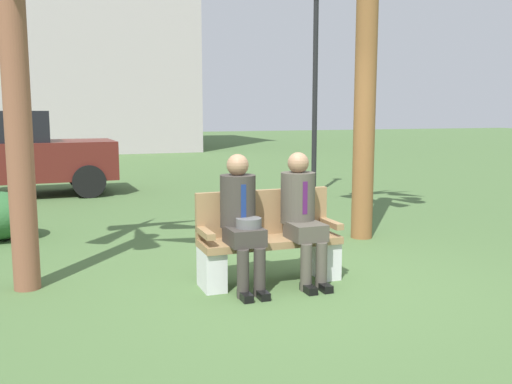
{
  "coord_description": "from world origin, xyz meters",
  "views": [
    {
      "loc": [
        -2.26,
        -4.86,
        1.68
      ],
      "look_at": [
        -0.24,
        0.61,
        0.85
      ],
      "focal_mm": 40.02,
      "sensor_mm": 36.0,
      "label": 1
    }
  ],
  "objects": [
    {
      "name": "street_lamp",
      "position": [
        2.76,
        5.4,
        2.43
      ],
      "size": [
        0.24,
        0.24,
        4.03
      ],
      "color": "black",
      "rests_on": "ground"
    },
    {
      "name": "seated_man_left",
      "position": [
        -0.56,
        0.14,
        0.71
      ],
      "size": [
        0.34,
        0.72,
        1.28
      ],
      "color": "#38332D",
      "rests_on": "ground"
    },
    {
      "name": "seated_man_right",
      "position": [
        0.06,
        0.14,
        0.72
      ],
      "size": [
        0.34,
        0.72,
        1.28
      ],
      "color": "#4C473D",
      "rests_on": "ground"
    },
    {
      "name": "park_bench",
      "position": [
        -0.24,
        0.26,
        0.4
      ],
      "size": [
        1.39,
        0.44,
        0.9
      ],
      "color": "#99754C",
      "rests_on": "ground"
    },
    {
      "name": "ground_plane",
      "position": [
        0.0,
        0.0,
        0.0
      ],
      "size": [
        80.0,
        80.0,
        0.0
      ],
      "primitive_type": "plane",
      "color": "#486737"
    },
    {
      "name": "parked_car_near",
      "position": [
        -2.93,
        7.28,
        0.84
      ],
      "size": [
        3.95,
        1.82,
        1.68
      ],
      "color": "#591E19",
      "rests_on": "ground"
    }
  ]
}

